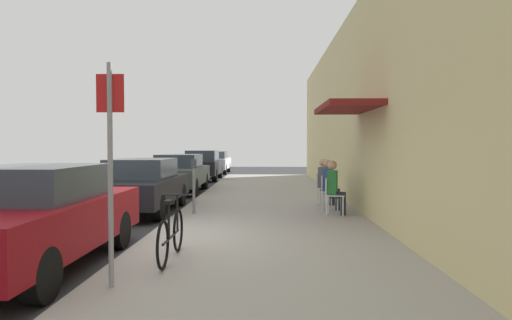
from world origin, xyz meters
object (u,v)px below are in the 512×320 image
at_px(cafe_chair_2, 323,187).
at_px(seated_patron_2, 325,180).
at_px(parked_car_3, 202,165).
at_px(cafe_chair_0, 332,193).
at_px(street_sign, 110,156).
at_px(seated_patron_1, 330,183).
at_px(cafe_chair_1, 327,190).
at_px(parked_car_1, 141,185).
at_px(parked_car_4, 214,162).
at_px(parked_car_2, 179,173).
at_px(seated_patron_0, 335,185).
at_px(parked_car_0, 34,216).
at_px(parking_meter, 194,182).
at_px(bicycle_0, 171,235).

distance_m(cafe_chair_2, seated_patron_2, 0.20).
height_order(parked_car_3, cafe_chair_0, parked_car_3).
bearing_deg(street_sign, seated_patron_1, 62.18).
relative_size(parked_car_3, cafe_chair_1, 5.06).
distance_m(parked_car_1, cafe_chair_2, 4.94).
xyz_separation_m(parked_car_1, cafe_chair_0, (4.88, -1.05, -0.11)).
bearing_deg(cafe_chair_0, seated_patron_1, 86.01).
bearing_deg(street_sign, cafe_chair_2, 65.71).
height_order(parked_car_1, street_sign, street_sign).
bearing_deg(parked_car_4, cafe_chair_1, -74.20).
relative_size(parked_car_2, seated_patron_2, 3.41).
relative_size(cafe_chair_0, cafe_chair_1, 1.00).
distance_m(cafe_chair_0, seated_patron_2, 1.80).
height_order(parked_car_3, seated_patron_0, parked_car_3).
distance_m(parked_car_0, cafe_chair_0, 6.65).
distance_m(parked_car_0, parking_meter, 4.87).
distance_m(parked_car_4, street_sign, 23.81).
relative_size(bicycle_0, cafe_chair_2, 1.97).
height_order(parked_car_2, seated_patron_2, parked_car_2).
height_order(parked_car_2, cafe_chair_1, parked_car_2).
xyz_separation_m(parking_meter, street_sign, (-0.05, -5.76, 0.75)).
xyz_separation_m(street_sign, bicycle_0, (0.43, 1.27, -1.16)).
bearing_deg(bicycle_0, cafe_chair_1, 60.73).
relative_size(parked_car_1, cafe_chair_0, 5.06).
height_order(seated_patron_0, seated_patron_2, same).
xyz_separation_m(parked_car_2, seated_patron_2, (4.93, -4.48, 0.08)).
bearing_deg(street_sign, parked_car_4, 93.61).
relative_size(parked_car_3, street_sign, 1.69).
relative_size(parked_car_4, street_sign, 1.69).
height_order(parked_car_4, street_sign, street_sign).
bearing_deg(parked_car_2, parked_car_0, -90.00).
bearing_deg(parked_car_3, cafe_chair_0, -68.83).
height_order(parked_car_2, parked_car_3, parked_car_3).
bearing_deg(parking_meter, seated_patron_0, -1.74).
height_order(parked_car_0, seated_patron_0, parked_car_0).
height_order(parked_car_3, cafe_chair_2, parked_car_3).
bearing_deg(cafe_chair_2, parked_car_1, -171.19).
bearing_deg(seated_patron_0, seated_patron_1, 90.01).
height_order(parking_meter, cafe_chair_2, parking_meter).
xyz_separation_m(parked_car_4, parking_meter, (1.55, -17.98, 0.16)).
xyz_separation_m(seated_patron_0, seated_patron_1, (-0.00, 0.85, 0.00)).
xyz_separation_m(parking_meter, bicycle_0, (0.38, -4.49, -0.41)).
height_order(parked_car_3, street_sign, street_sign).
bearing_deg(cafe_chair_1, cafe_chair_2, 89.88).
relative_size(parked_car_3, parked_car_4, 1.00).
bearing_deg(cafe_chair_2, parked_car_0, -127.59).
height_order(parked_car_2, cafe_chair_0, parked_car_2).
bearing_deg(cafe_chair_1, parked_car_2, 131.96).
relative_size(seated_patron_0, seated_patron_1, 1.00).
distance_m(parked_car_2, street_sign, 12.07).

